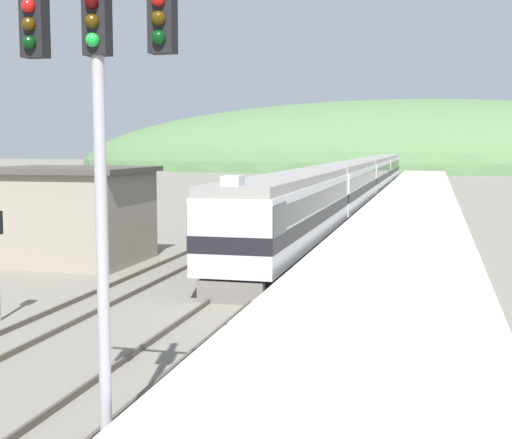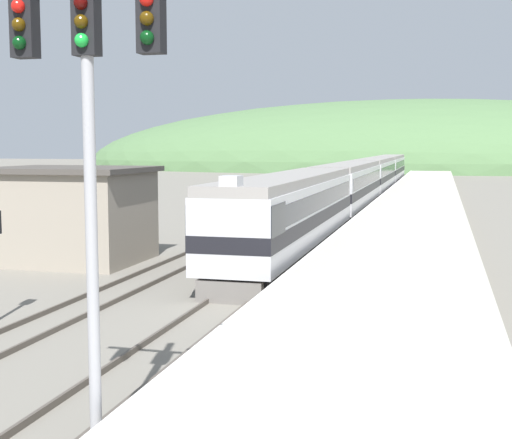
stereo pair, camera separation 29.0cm
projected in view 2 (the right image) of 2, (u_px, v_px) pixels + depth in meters
name	position (u px, v px, depth m)	size (l,w,h in m)	color
track_main	(372.00, 197.00, 74.03)	(1.52, 180.00, 0.16)	#4C443D
track_siding	(329.00, 196.00, 75.16)	(1.52, 180.00, 0.16)	#4C443D
platform	(416.00, 210.00, 53.45)	(6.66, 140.00, 1.07)	#BCB5A5
distant_hills	(410.00, 169.00, 162.44)	(157.60, 70.92, 31.36)	#517547
station_shed	(71.00, 214.00, 32.93)	(6.97, 5.89, 4.40)	gray
express_train_lead_car	(290.00, 213.00, 33.91)	(3.03, 21.13, 4.36)	black
carriage_second	(349.00, 187.00, 55.31)	(3.02, 21.10, 4.00)	black
carriage_third	(375.00, 175.00, 76.46)	(3.02, 21.10, 4.00)	black
carriage_fourth	(389.00, 169.00, 97.62)	(3.02, 21.10, 4.00)	black
signal_mast_main	(88.00, 101.00, 11.35)	(3.30, 0.42, 8.82)	#9E9EA3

